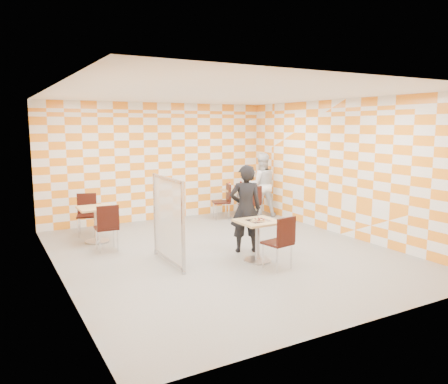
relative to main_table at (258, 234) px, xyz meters
name	(u,v)px	position (x,y,z in m)	size (l,w,h in m)	color
room_shell	(211,173)	(-0.26, 1.30, 0.99)	(7.00, 7.00, 7.00)	gray
main_table	(258,234)	(0.00, 0.00, 0.00)	(0.70, 0.70, 0.75)	tan
second_table	(238,198)	(1.65, 3.43, 0.00)	(0.70, 0.70, 0.75)	tan
empty_table	(96,218)	(-2.23, 2.73, 0.00)	(0.70, 0.70, 0.75)	tan
chair_main_front	(281,239)	(0.08, -0.60, 0.04)	(0.49, 0.50, 0.92)	black
chair_second_front	(253,201)	(1.65, 2.73, 0.04)	(0.52, 0.53, 0.92)	black
chair_second_side	(225,198)	(1.23, 3.43, 0.04)	(0.53, 0.52, 0.92)	black
chair_empty_near	(107,224)	(-2.20, 1.92, 0.04)	(0.44, 0.45, 0.92)	black
chair_empty_far	(87,211)	(-2.27, 3.47, 0.04)	(0.52, 0.53, 0.92)	black
partition	(168,220)	(-1.45, 0.65, 0.28)	(0.08, 1.38, 1.55)	white
man_dark	(246,209)	(0.13, 0.63, 0.34)	(0.62, 0.41, 1.70)	black
man_white	(261,185)	(2.29, 3.29, 0.34)	(0.83, 0.64, 1.70)	white
pizza_on_foil	(258,220)	(0.00, -0.02, 0.26)	(0.40, 0.40, 0.04)	silver
sport_bottle	(229,186)	(1.46, 3.57, 0.33)	(0.06, 0.06, 0.20)	white
soda_bottle	(241,185)	(1.73, 3.43, 0.34)	(0.07, 0.07, 0.23)	black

